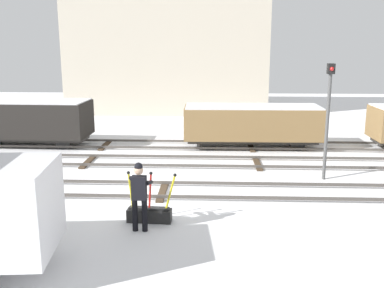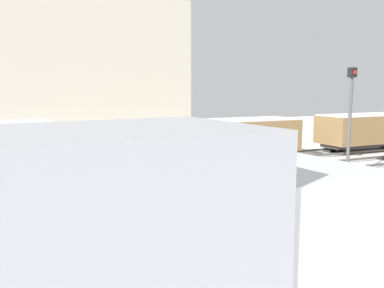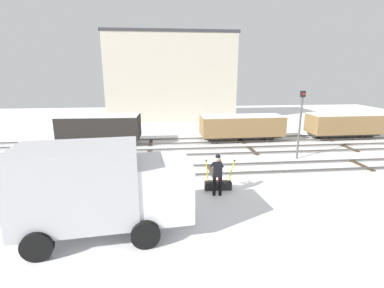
{
  "view_description": "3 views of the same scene",
  "coord_description": "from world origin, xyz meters",
  "px_view_note": "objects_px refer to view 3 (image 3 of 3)",
  "views": [
    {
      "loc": [
        1.58,
        -13.98,
        4.89
      ],
      "look_at": [
        0.96,
        0.53,
        1.56
      ],
      "focal_mm": 41.45,
      "sensor_mm": 36.0,
      "label": 1
    },
    {
      "loc": [
        -5.9,
        -9.81,
        3.46
      ],
      "look_at": [
        -0.2,
        2.92,
        1.54
      ],
      "focal_mm": 38.51,
      "sensor_mm": 36.0,
      "label": 2
    },
    {
      "loc": [
        -2.56,
        -14.34,
        5.26
      ],
      "look_at": [
        -1.01,
        0.42,
        1.46
      ],
      "focal_mm": 26.36,
      "sensor_mm": 36.0,
      "label": 3
    }
  ],
  "objects_px": {
    "freight_car_near_switch": "(100,128)",
    "freight_car_back_track": "(242,126)",
    "freight_car_mid_siding": "(344,124)",
    "signal_post": "(300,118)",
    "switch_lever_frame": "(218,184)",
    "delivery_truck": "(101,186)",
    "rail_worker": "(218,172)"
  },
  "relations": [
    {
      "from": "freight_car_near_switch",
      "to": "freight_car_back_track",
      "type": "xyz_separation_m",
      "value": [
        10.72,
        0.0,
        -0.1
      ]
    },
    {
      "from": "freight_car_mid_siding",
      "to": "freight_car_back_track",
      "type": "xyz_separation_m",
      "value": [
        -8.51,
        -0.0,
        -0.01
      ]
    },
    {
      "from": "signal_post",
      "to": "switch_lever_frame",
      "type": "bearing_deg",
      "value": -144.33
    },
    {
      "from": "delivery_truck",
      "to": "freight_car_near_switch",
      "type": "height_order",
      "value": "delivery_truck"
    },
    {
      "from": "delivery_truck",
      "to": "signal_post",
      "type": "xyz_separation_m",
      "value": [
        10.33,
        7.37,
        0.86
      ]
    },
    {
      "from": "freight_car_near_switch",
      "to": "freight_car_back_track",
      "type": "bearing_deg",
      "value": 1.94
    },
    {
      "from": "rail_worker",
      "to": "freight_car_back_track",
      "type": "relative_size",
      "value": 0.29
    },
    {
      "from": "switch_lever_frame",
      "to": "signal_post",
      "type": "height_order",
      "value": "signal_post"
    },
    {
      "from": "delivery_truck",
      "to": "signal_post",
      "type": "bearing_deg",
      "value": 30.11
    },
    {
      "from": "freight_car_near_switch",
      "to": "freight_car_mid_siding",
      "type": "bearing_deg",
      "value": 1.94
    },
    {
      "from": "switch_lever_frame",
      "to": "freight_car_back_track",
      "type": "xyz_separation_m",
      "value": [
        3.64,
        9.12,
        0.94
      ]
    },
    {
      "from": "freight_car_mid_siding",
      "to": "switch_lever_frame",
      "type": "bearing_deg",
      "value": -143.53
    },
    {
      "from": "switch_lever_frame",
      "to": "signal_post",
      "type": "relative_size",
      "value": 0.35
    },
    {
      "from": "switch_lever_frame",
      "to": "freight_car_mid_siding",
      "type": "relative_size",
      "value": 0.25
    },
    {
      "from": "rail_worker",
      "to": "delivery_truck",
      "type": "xyz_separation_m",
      "value": [
        -4.33,
        -2.56,
        0.6
      ]
    },
    {
      "from": "delivery_truck",
      "to": "freight_car_mid_siding",
      "type": "height_order",
      "value": "delivery_truck"
    },
    {
      "from": "freight_car_near_switch",
      "to": "rail_worker",
      "type": "bearing_deg",
      "value": -52.66
    },
    {
      "from": "signal_post",
      "to": "freight_car_near_switch",
      "type": "relative_size",
      "value": 0.72
    },
    {
      "from": "rail_worker",
      "to": "freight_car_back_track",
      "type": "height_order",
      "value": "freight_car_back_track"
    },
    {
      "from": "delivery_truck",
      "to": "freight_car_back_track",
      "type": "xyz_separation_m",
      "value": [
        8.13,
        12.29,
        -0.5
      ]
    },
    {
      "from": "delivery_truck",
      "to": "freight_car_mid_siding",
      "type": "xyz_separation_m",
      "value": [
        16.64,
        12.29,
        -0.49
      ]
    },
    {
      "from": "delivery_truck",
      "to": "freight_car_mid_siding",
      "type": "relative_size",
      "value": 0.98
    },
    {
      "from": "freight_car_mid_siding",
      "to": "freight_car_near_switch",
      "type": "bearing_deg",
      "value": 179.58
    },
    {
      "from": "rail_worker",
      "to": "switch_lever_frame",
      "type": "bearing_deg",
      "value": 77.88
    },
    {
      "from": "signal_post",
      "to": "freight_car_near_switch",
      "type": "bearing_deg",
      "value": 159.13
    },
    {
      "from": "rail_worker",
      "to": "delivery_truck",
      "type": "height_order",
      "value": "delivery_truck"
    },
    {
      "from": "delivery_truck",
      "to": "freight_car_mid_siding",
      "type": "distance_m",
      "value": 20.7
    },
    {
      "from": "rail_worker",
      "to": "freight_car_mid_siding",
      "type": "bearing_deg",
      "value": 41.24
    },
    {
      "from": "rail_worker",
      "to": "delivery_truck",
      "type": "relative_size",
      "value": 0.33
    },
    {
      "from": "rail_worker",
      "to": "signal_post",
      "type": "bearing_deg",
      "value": 41.58
    },
    {
      "from": "delivery_truck",
      "to": "switch_lever_frame",
      "type": "bearing_deg",
      "value": 29.87
    },
    {
      "from": "switch_lever_frame",
      "to": "freight_car_back_track",
      "type": "distance_m",
      "value": 9.87
    }
  ]
}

